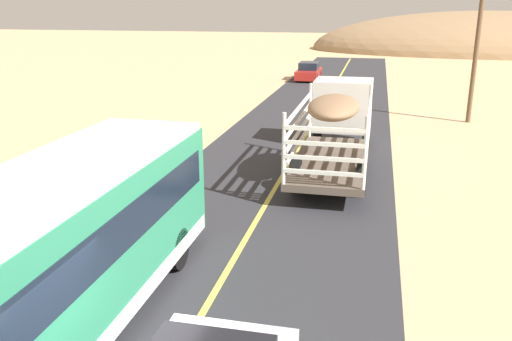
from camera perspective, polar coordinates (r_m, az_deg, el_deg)
name	(u,v)px	position (r m, az deg, el deg)	size (l,w,h in m)	color
livestock_truck	(339,115)	(22.02, 8.90, 5.91)	(2.53, 9.70, 3.02)	silver
bus	(49,258)	(10.29, -21.19, -8.66)	(2.54, 10.00, 3.21)	#2D8C66
car_far	(309,72)	(45.78, 5.65, 10.45)	(1.80, 4.40, 1.46)	#B2261E
power_pole_mid	(477,47)	(30.57, 22.48, 12.06)	(2.20, 0.24, 7.34)	brown
distant_hill	(483,51)	(81.65, 23.09, 11.65)	(47.13, 26.98, 10.72)	#957553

